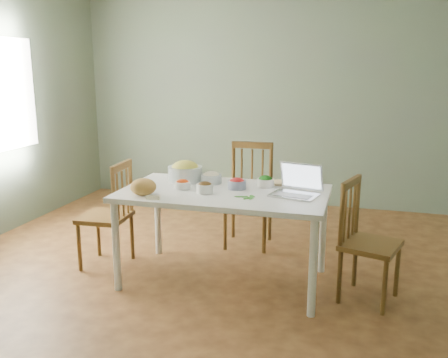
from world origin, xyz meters
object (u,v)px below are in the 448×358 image
(chair_left, at_px, (105,214))
(chair_right, at_px, (371,242))
(laptop, at_px, (294,181))
(bread_boule, at_px, (143,187))
(chair_far, at_px, (248,196))
(dining_table, at_px, (224,236))
(bowl_squash, at_px, (185,171))

(chair_left, bearing_deg, chair_right, 85.09)
(laptop, bearing_deg, bread_boule, -152.42)
(bread_boule, bearing_deg, laptop, 14.53)
(chair_far, relative_size, chair_left, 1.07)
(dining_table, relative_size, laptop, 4.74)
(chair_far, xyz_separation_m, bowl_squash, (-0.43, -0.64, 0.36))
(bread_boule, xyz_separation_m, bowl_squash, (0.15, 0.56, 0.02))
(bread_boule, relative_size, bowl_squash, 0.68)
(dining_table, bearing_deg, bowl_squash, 150.11)
(bowl_squash, bearing_deg, chair_right, -9.68)
(dining_table, xyz_separation_m, chair_left, (-1.14, 0.03, 0.09))
(chair_far, distance_m, chair_right, 1.50)
(chair_far, height_order, chair_left, chair_far)
(dining_table, bearing_deg, chair_left, 178.51)
(chair_left, bearing_deg, bread_boule, 55.26)
(laptop, bearing_deg, chair_right, 11.13)
(chair_far, bearing_deg, bowl_squash, -126.59)
(chair_left, bearing_deg, bowl_squash, 103.81)
(chair_far, height_order, bread_boule, chair_far)
(chair_left, distance_m, bowl_squash, 0.84)
(chair_far, bearing_deg, laptop, -59.75)
(chair_left, xyz_separation_m, bowl_squash, (0.70, 0.22, 0.40))
(dining_table, bearing_deg, bread_boule, -152.09)
(chair_left, relative_size, laptop, 2.72)
(bread_boule, distance_m, laptop, 1.20)
(dining_table, xyz_separation_m, laptop, (0.58, -0.01, 0.52))
(bread_boule, height_order, bowl_squash, bowl_squash)
(chair_far, xyz_separation_m, chair_right, (1.19, -0.92, -0.04))
(dining_table, distance_m, chair_right, 1.19)
(chair_right, xyz_separation_m, bowl_squash, (-1.62, 0.28, 0.40))
(chair_far, relative_size, chair_right, 1.09)
(chair_right, bearing_deg, laptop, 105.19)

